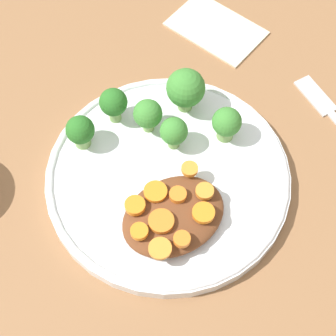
# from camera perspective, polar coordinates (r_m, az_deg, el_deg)

# --- Properties ---
(ground_plane) EXTENTS (4.00, 4.00, 0.00)m
(ground_plane) POSITION_cam_1_polar(r_m,az_deg,el_deg) (0.66, 0.00, -1.35)
(ground_plane) COLOR #8C603D
(plate) EXTENTS (0.28, 0.28, 0.02)m
(plate) POSITION_cam_1_polar(r_m,az_deg,el_deg) (0.65, 0.00, -0.90)
(plate) COLOR white
(plate) RESTS_ON ground_plane
(stew_mound) EXTENTS (0.09, 0.12, 0.02)m
(stew_mound) POSITION_cam_1_polar(r_m,az_deg,el_deg) (0.61, 0.55, -4.87)
(stew_mound) COLOR brown
(stew_mound) RESTS_ON plate
(broccoli_floret_0) EXTENTS (0.03, 0.03, 0.05)m
(broccoli_floret_0) POSITION_cam_1_polar(r_m,az_deg,el_deg) (0.66, -2.06, 5.45)
(broccoli_floret_0) COLOR #7FA85B
(broccoli_floret_0) RESTS_ON plate
(broccoli_floret_1) EXTENTS (0.03, 0.03, 0.05)m
(broccoli_floret_1) POSITION_cam_1_polar(r_m,az_deg,el_deg) (0.67, -5.56, 6.55)
(broccoli_floret_1) COLOR #7FA85B
(broccoli_floret_1) RESTS_ON plate
(broccoli_floret_2) EXTENTS (0.03, 0.03, 0.05)m
(broccoli_floret_2) POSITION_cam_1_polar(r_m,az_deg,el_deg) (0.64, 0.60, 3.68)
(broccoli_floret_2) COLOR #759E51
(broccoli_floret_2) RESTS_ON plate
(broccoli_floret_3) EXTENTS (0.03, 0.03, 0.05)m
(broccoli_floret_3) POSITION_cam_1_polar(r_m,az_deg,el_deg) (0.66, 5.97, 4.54)
(broccoli_floret_3) COLOR #759E51
(broccoli_floret_3) RESTS_ON plate
(broccoli_floret_4) EXTENTS (0.05, 0.05, 0.06)m
(broccoli_floret_4) POSITION_cam_1_polar(r_m,az_deg,el_deg) (0.67, 1.81, 8.04)
(broccoli_floret_4) COLOR #759E51
(broccoli_floret_4) RESTS_ON plate
(broccoli_floret_5) EXTENTS (0.03, 0.03, 0.05)m
(broccoli_floret_5) POSITION_cam_1_polar(r_m,az_deg,el_deg) (0.65, -8.89, 3.71)
(broccoli_floret_5) COLOR #7FA85B
(broccoli_floret_5) RESTS_ON plate
(carrot_slice_0) EXTENTS (0.02, 0.02, 0.01)m
(carrot_slice_0) POSITION_cam_1_polar(r_m,az_deg,el_deg) (0.61, 3.75, -2.36)
(carrot_slice_0) COLOR orange
(carrot_slice_0) RESTS_ON stew_mound
(carrot_slice_1) EXTENTS (0.02, 0.02, 0.01)m
(carrot_slice_1) POSITION_cam_1_polar(r_m,az_deg,el_deg) (0.58, 1.42, -7.23)
(carrot_slice_1) COLOR orange
(carrot_slice_1) RESTS_ON stew_mound
(carrot_slice_2) EXTENTS (0.03, 0.03, 0.01)m
(carrot_slice_2) POSITION_cam_1_polar(r_m,az_deg,el_deg) (0.59, -0.69, -5.43)
(carrot_slice_2) COLOR orange
(carrot_slice_2) RESTS_ON stew_mound
(carrot_slice_3) EXTENTS (0.02, 0.02, 0.01)m
(carrot_slice_3) POSITION_cam_1_polar(r_m,az_deg,el_deg) (0.61, 1.01, -2.73)
(carrot_slice_3) COLOR orange
(carrot_slice_3) RESTS_ON stew_mound
(carrot_slice_4) EXTENTS (0.02, 0.02, 0.01)m
(carrot_slice_4) POSITION_cam_1_polar(r_m,az_deg,el_deg) (0.62, 2.22, -0.09)
(carrot_slice_4) COLOR orange
(carrot_slice_4) RESTS_ON stew_mound
(carrot_slice_5) EXTENTS (0.02, 0.02, 0.01)m
(carrot_slice_5) POSITION_cam_1_polar(r_m,az_deg,el_deg) (0.60, -3.37, -3.82)
(carrot_slice_5) COLOR orange
(carrot_slice_5) RESTS_ON stew_mound
(carrot_slice_6) EXTENTS (0.03, 0.03, 0.00)m
(carrot_slice_6) POSITION_cam_1_polar(r_m,az_deg,el_deg) (0.61, -1.28, -2.41)
(carrot_slice_6) COLOR orange
(carrot_slice_6) RESTS_ON stew_mound
(carrot_slice_7) EXTENTS (0.02, 0.02, 0.01)m
(carrot_slice_7) POSITION_cam_1_polar(r_m,az_deg,el_deg) (0.60, 3.57, -4.60)
(carrot_slice_7) COLOR orange
(carrot_slice_7) RESTS_ON stew_mound
(carrot_slice_8) EXTENTS (0.02, 0.02, 0.00)m
(carrot_slice_8) POSITION_cam_1_polar(r_m,az_deg,el_deg) (0.58, -0.81, -8.18)
(carrot_slice_8) COLOR orange
(carrot_slice_8) RESTS_ON stew_mound
(carrot_slice_9) EXTENTS (0.02, 0.02, 0.01)m
(carrot_slice_9) POSITION_cam_1_polar(r_m,az_deg,el_deg) (0.59, -2.93, -6.45)
(carrot_slice_9) COLOR orange
(carrot_slice_9) RESTS_ON stew_mound
(napkin) EXTENTS (0.15, 0.12, 0.01)m
(napkin) POSITION_cam_1_polar(r_m,az_deg,el_deg) (0.81, 4.90, 14.02)
(napkin) COLOR beige
(napkin) RESTS_ON ground_plane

